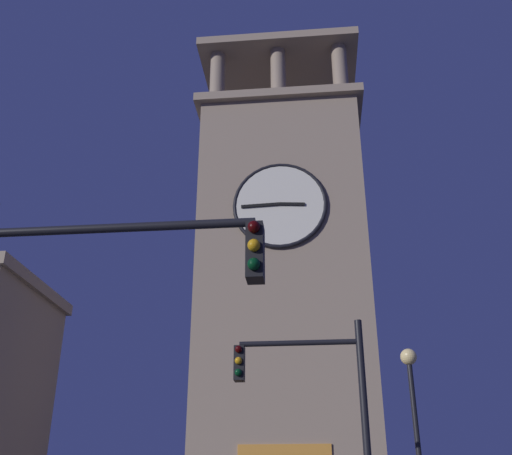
{
  "coord_description": "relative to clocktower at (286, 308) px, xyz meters",
  "views": [
    {
      "loc": [
        0.49,
        20.84,
        1.97
      ],
      "look_at": [
        2.95,
        -4.38,
        13.73
      ],
      "focal_mm": 42.75,
      "sensor_mm": 36.0,
      "label": 1
    }
  ],
  "objects": [
    {
      "name": "traffic_signal_mid",
      "position": [
        -1.28,
        12.05,
        -6.11
      ],
      "size": [
        2.8,
        0.41,
        5.75
      ],
      "color": "black",
      "rests_on": "ground_plane"
    },
    {
      "name": "clocktower",
      "position": [
        0.0,
        0.0,
        0.0
      ],
      "size": [
        7.49,
        7.08,
        24.58
      ],
      "color": "gray",
      "rests_on": "ground_plane"
    },
    {
      "name": "street_lamp",
      "position": [
        -3.68,
        8.5,
        -5.79
      ],
      "size": [
        0.44,
        0.44,
        5.93
      ],
      "color": "black",
      "rests_on": "ground_plane"
    },
    {
      "name": "traffic_signal_near",
      "position": [
        1.93,
        18.15,
        -5.99
      ],
      "size": [
        3.8,
        0.41,
        5.79
      ],
      "color": "black",
      "rests_on": "ground_plane"
    }
  ]
}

